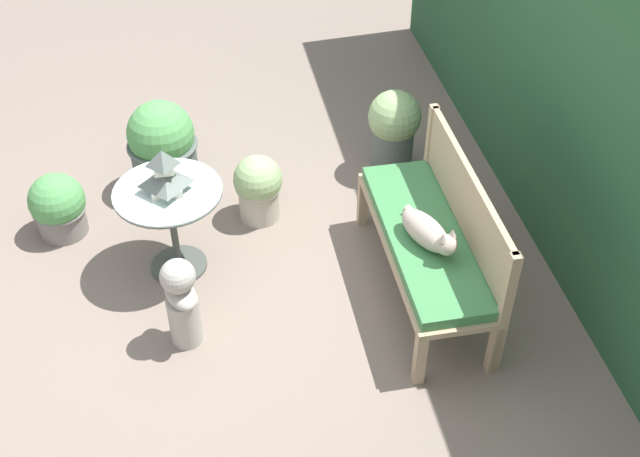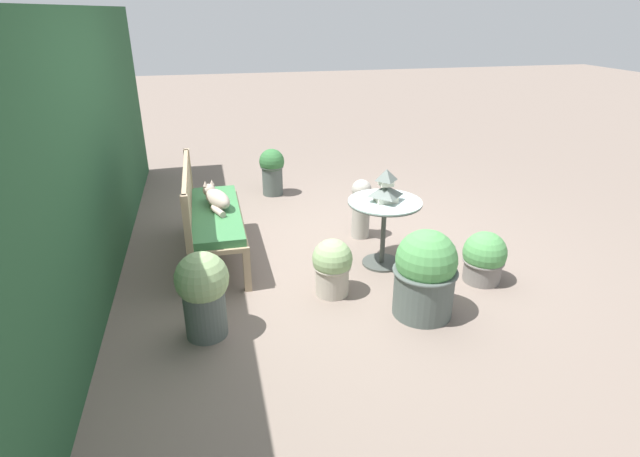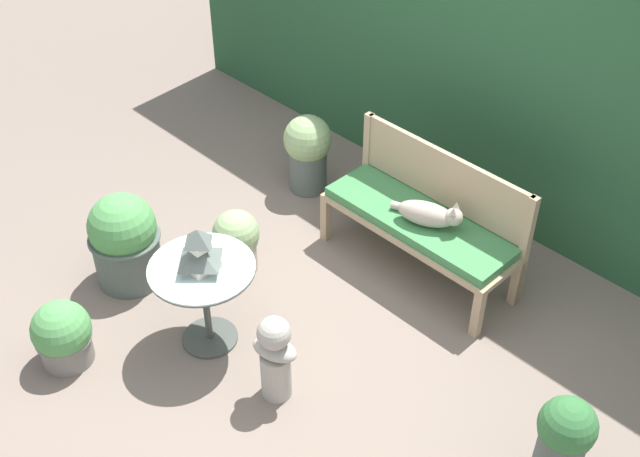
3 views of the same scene
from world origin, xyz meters
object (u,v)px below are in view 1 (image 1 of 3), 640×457
at_px(patio_table, 170,208).
at_px(potted_plant_patio_mid, 258,187).
at_px(pagoda_birdhouse, 165,174).
at_px(potted_plant_bench_right, 163,148).
at_px(potted_plant_path_edge, 58,206).
at_px(potted_plant_table_near, 394,129).
at_px(garden_bust, 182,300).
at_px(cat, 428,232).
at_px(garden_bench, 425,241).

relative_size(patio_table, potted_plant_patio_mid, 1.36).
relative_size(pagoda_birdhouse, potted_plant_bench_right, 0.42).
distance_m(potted_plant_path_edge, potted_plant_table_near, 2.37).
relative_size(potted_plant_path_edge, potted_plant_table_near, 0.69).
bearing_deg(pagoda_birdhouse, potted_plant_patio_mid, 124.76).
distance_m(garden_bust, potted_plant_bench_right, 1.48).
height_order(patio_table, potted_plant_path_edge, patio_table).
bearing_deg(potted_plant_bench_right, potted_plant_table_near, 86.64).
bearing_deg(potted_plant_patio_mid, garden_bust, -28.69).
bearing_deg(garden_bust, potted_plant_patio_mid, 133.21).
bearing_deg(cat, pagoda_birdhouse, -133.54).
bearing_deg(potted_plant_patio_mid, cat, 41.39).
xyz_separation_m(cat, patio_table, (-0.58, -1.44, -0.07)).
bearing_deg(garden_bench, cat, -15.13).
bearing_deg(garden_bust, pagoda_birdhouse, 163.17).
bearing_deg(patio_table, potted_plant_bench_right, -178.14).
height_order(potted_plant_path_edge, potted_plant_table_near, potted_plant_table_near).
distance_m(cat, garden_bust, 1.45).
distance_m(patio_table, garden_bust, 0.65).
height_order(garden_bench, potted_plant_path_edge, garden_bench).
bearing_deg(potted_plant_bench_right, cat, 45.87).
distance_m(patio_table, potted_plant_path_edge, 0.93).
relative_size(potted_plant_bench_right, potted_plant_table_near, 1.06).
xyz_separation_m(garden_bench, potted_plant_bench_right, (-1.34, -1.50, -0.06)).
relative_size(garden_bench, potted_plant_path_edge, 3.18).
height_order(garden_bench, potted_plant_patio_mid, potted_plant_patio_mid).
distance_m(garden_bust, potted_plant_table_near, 2.11).
distance_m(potted_plant_bench_right, potted_plant_table_near, 1.64).
relative_size(cat, potted_plant_patio_mid, 1.07).
height_order(garden_bench, garden_bust, garden_bust).
xyz_separation_m(potted_plant_path_edge, potted_plant_bench_right, (-0.36, 0.72, 0.13)).
bearing_deg(garden_bench, potted_plant_bench_right, -131.80).
bearing_deg(pagoda_birdhouse, potted_plant_table_near, 115.10).
relative_size(cat, patio_table, 0.79).
bearing_deg(patio_table, garden_bench, 71.55).
bearing_deg(pagoda_birdhouse, garden_bench, 71.55).
xyz_separation_m(garden_bench, potted_plant_patio_mid, (-0.89, -0.89, -0.15)).
bearing_deg(pagoda_birdhouse, patio_table, 0.00).
xyz_separation_m(garden_bench, pagoda_birdhouse, (-0.49, -1.47, 0.35)).
xyz_separation_m(patio_table, potted_plant_path_edge, (-0.49, -0.74, -0.27)).
distance_m(cat, potted_plant_path_edge, 2.46).
relative_size(garden_bench, patio_table, 2.18).
height_order(potted_plant_table_near, potted_plant_patio_mid, potted_plant_table_near).
height_order(garden_bust, potted_plant_table_near, potted_plant_table_near).
bearing_deg(patio_table, potted_plant_table_near, 115.10).
bearing_deg(potted_plant_table_near, potted_plant_patio_mid, -71.17).
bearing_deg(garden_bust, potted_plant_bench_right, 163.51).
bearing_deg(potted_plant_bench_right, garden_bust, 1.61).
bearing_deg(patio_table, pagoda_birdhouse, 0.00).
distance_m(pagoda_birdhouse, potted_plant_bench_right, 0.94).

